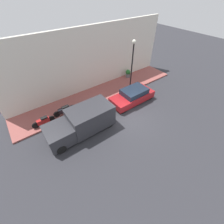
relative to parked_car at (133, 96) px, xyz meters
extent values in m
plane|color=#2D2D33|center=(-1.71, 1.68, -0.64)|extent=(60.00, 60.00, 0.00)
cube|color=#934C47|center=(2.78, 1.68, -0.57)|extent=(2.97, 17.46, 0.15)
cube|color=silver|center=(4.42, 1.68, 2.41)|extent=(0.30, 17.46, 6.09)
cube|color=maroon|center=(0.00, 0.06, -0.14)|extent=(1.84, 4.30, 0.66)
cube|color=#192333|center=(0.00, -0.16, 0.44)|extent=(1.62, 2.37, 0.50)
cylinder|color=black|center=(-0.80, 1.75, -0.34)|extent=(0.20, 0.61, 0.61)
cylinder|color=black|center=(0.80, 1.75, -0.34)|extent=(0.20, 0.61, 0.61)
cylinder|color=black|center=(-0.80, -1.64, -0.34)|extent=(0.20, 0.61, 0.61)
cylinder|color=black|center=(0.80, -1.64, -0.34)|extent=(0.20, 0.61, 0.61)
cube|color=#2D2D33|center=(-0.54, 4.90, 0.42)|extent=(2.05, 3.33, 1.75)
cube|color=#2D2D33|center=(-0.54, 7.47, 0.16)|extent=(1.94, 1.80, 1.22)
cube|color=#192333|center=(-0.54, 7.74, 0.50)|extent=(1.74, 0.99, 0.49)
cylinder|color=black|center=(-1.43, 7.78, -0.30)|extent=(0.22, 0.68, 0.68)
cylinder|color=black|center=(0.35, 7.78, -0.30)|extent=(0.22, 0.68, 0.68)
cylinder|color=black|center=(-1.43, 3.82, -0.30)|extent=(0.22, 0.68, 0.68)
cylinder|color=black|center=(0.35, 3.82, -0.30)|extent=(0.22, 0.68, 0.68)
cube|color=black|center=(2.05, 6.04, -0.08)|extent=(0.30, 1.04, 0.37)
cube|color=black|center=(2.05, 5.90, 0.17)|extent=(0.27, 0.57, 0.12)
cylinder|color=black|center=(2.05, 6.73, -0.22)|extent=(0.10, 0.55, 0.55)
cylinder|color=black|center=(2.05, 5.34, -0.22)|extent=(0.10, 0.55, 0.55)
cube|color=#B21E1E|center=(1.78, 7.93, -0.08)|extent=(0.30, 0.96, 0.37)
cube|color=black|center=(1.78, 7.80, 0.17)|extent=(0.27, 0.52, 0.12)
cylinder|color=black|center=(1.78, 8.55, -0.22)|extent=(0.10, 0.55, 0.55)
cylinder|color=black|center=(1.78, 7.30, -0.22)|extent=(0.10, 0.55, 0.55)
cylinder|color=black|center=(1.50, -1.01, 1.87)|extent=(0.12, 0.12, 4.72)
sphere|color=silver|center=(1.50, -1.01, 4.33)|extent=(0.35, 0.35, 0.35)
cylinder|color=slate|center=(3.73, -2.66, -0.29)|extent=(0.51, 0.51, 0.40)
sphere|color=#236628|center=(3.73, -2.66, 0.13)|extent=(0.56, 0.56, 0.56)
camera|label=1|loc=(-8.20, 8.49, 8.37)|focal=24.00mm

